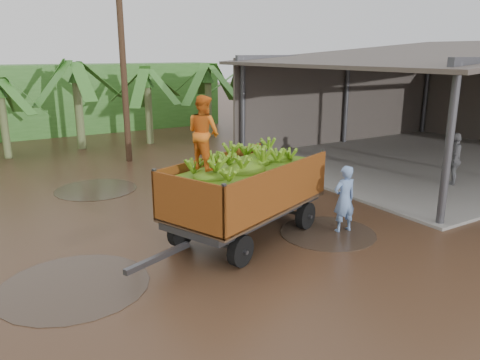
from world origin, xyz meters
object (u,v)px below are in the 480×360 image
object	(u,v)px
banana_trailer	(245,187)
man_grey	(454,160)
utility_pole	(123,56)
man_blue	(344,199)

from	to	relation	value
banana_trailer	man_grey	world-z (taller)	banana_trailer
banana_trailer	utility_pole	distance (m)	9.67
man_blue	utility_pole	size ratio (longest dim) A/B	0.20
man_blue	banana_trailer	bearing A→B (deg)	-14.73
banana_trailer	man_grey	size ratio (longest dim) A/B	3.16
banana_trailer	utility_pole	size ratio (longest dim) A/B	0.69
man_grey	man_blue	bearing A→B (deg)	-24.19
man_blue	man_grey	bearing A→B (deg)	-161.88
banana_trailer	man_blue	size ratio (longest dim) A/B	3.39
utility_pole	man_blue	bearing A→B (deg)	-79.22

